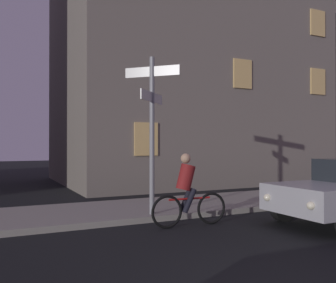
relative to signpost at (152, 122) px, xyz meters
The scene contains 4 objects.
sidewalk_kerb 2.56m from the signpost, 104.35° to the left, with size 40.00×2.84×0.14m, color gray.
signpost is the anchor object (origin of this frame).
cyclist 1.94m from the signpost, 67.29° to the right, with size 1.82×0.34×1.61m.
building_right_block 11.31m from the signpost, 55.34° to the left, with size 12.90×8.66×13.87m.
Camera 1 is at (-3.25, -3.26, 1.81)m, focal length 39.58 mm.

